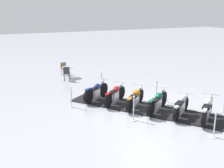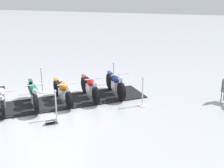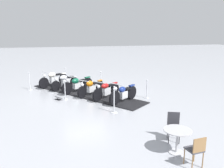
{
  "view_description": "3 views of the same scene",
  "coord_description": "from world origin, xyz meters",
  "px_view_note": "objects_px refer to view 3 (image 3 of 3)",
  "views": [
    {
      "loc": [
        10.54,
        -6.31,
        4.79
      ],
      "look_at": [
        -2.04,
        -0.89,
        0.83
      ],
      "focal_mm": 43.69,
      "sensor_mm": 36.0,
      "label": 1
    },
    {
      "loc": [
        -5.34,
        9.61,
        4.39
      ],
      "look_at": [
        -2.47,
        -0.3,
        0.97
      ],
      "focal_mm": 47.75,
      "sensor_mm": 36.0,
      "label": 2
    },
    {
      "loc": [
        -13.06,
        1.53,
        3.62
      ],
      "look_at": [
        -1.99,
        -1.17,
        0.97
      ],
      "focal_mm": 37.14,
      "sensor_mm": 36.0,
      "label": 3
    }
  ],
  "objects_px": {
    "motorcycle_navy": "(123,93)",
    "stanchion_left_mid": "(101,83)",
    "cafe_chair_near_table": "(196,149)",
    "info_placard": "(58,99)",
    "stanchion_right_rear": "(114,105)",
    "stanchion_left_front": "(66,77)",
    "motorcycle_forest": "(77,84)",
    "cafe_chair_across_table": "(174,125)",
    "stanchion_right_mid": "(65,93)",
    "cafe_table": "(177,135)",
    "motorcycle_cream": "(53,79)",
    "motorcycle_chrome": "(65,81)",
    "motorcycle_copper": "(91,87)",
    "stanchion_left_rear": "(147,92)",
    "stanchion_right_front": "(30,84)",
    "motorcycle_maroon": "(106,90)"
  },
  "relations": [
    {
      "from": "motorcycle_forest",
      "to": "info_placard",
      "type": "relative_size",
      "value": 4.42
    },
    {
      "from": "stanchion_left_mid",
      "to": "stanchion_right_mid",
      "type": "bearing_deg",
      "value": 128.06
    },
    {
      "from": "motorcycle_cream",
      "to": "cafe_chair_near_table",
      "type": "distance_m",
      "value": 10.97
    },
    {
      "from": "stanchion_left_rear",
      "to": "stanchion_right_rear",
      "type": "relative_size",
      "value": 0.9
    },
    {
      "from": "motorcycle_navy",
      "to": "info_placard",
      "type": "distance_m",
      "value": 3.5
    },
    {
      "from": "motorcycle_chrome",
      "to": "cafe_chair_across_table",
      "type": "bearing_deg",
      "value": 75.59
    },
    {
      "from": "motorcycle_chrome",
      "to": "stanchion_left_rear",
      "type": "bearing_deg",
      "value": 107.94
    },
    {
      "from": "stanchion_right_front",
      "to": "motorcycle_forest",
      "type": "bearing_deg",
      "value": -114.68
    },
    {
      "from": "cafe_chair_near_table",
      "to": "info_placard",
      "type": "bearing_deg",
      "value": 19.04
    },
    {
      "from": "motorcycle_copper",
      "to": "motorcycle_cream",
      "type": "bearing_deg",
      "value": -94.61
    },
    {
      "from": "motorcycle_forest",
      "to": "stanchion_right_mid",
      "type": "bearing_deg",
      "value": 22.99
    },
    {
      "from": "stanchion_left_mid",
      "to": "cafe_table",
      "type": "bearing_deg",
      "value": -174.9
    },
    {
      "from": "stanchion_left_mid",
      "to": "stanchion_left_front",
      "type": "relative_size",
      "value": 1.11
    },
    {
      "from": "stanchion_left_rear",
      "to": "stanchion_left_front",
      "type": "height_order",
      "value": "stanchion_left_rear"
    },
    {
      "from": "motorcycle_chrome",
      "to": "stanchion_left_mid",
      "type": "distance_m",
      "value": 2.24
    },
    {
      "from": "motorcycle_forest",
      "to": "cafe_table",
      "type": "height_order",
      "value": "motorcycle_forest"
    },
    {
      "from": "motorcycle_copper",
      "to": "cafe_chair_near_table",
      "type": "height_order",
      "value": "motorcycle_copper"
    },
    {
      "from": "stanchion_right_mid",
      "to": "stanchion_right_front",
      "type": "distance_m",
      "value": 3.31
    },
    {
      "from": "motorcycle_navy",
      "to": "stanchion_left_rear",
      "type": "distance_m",
      "value": 1.57
    },
    {
      "from": "motorcycle_maroon",
      "to": "stanchion_left_rear",
      "type": "distance_m",
      "value": 2.21
    },
    {
      "from": "stanchion_left_front",
      "to": "cafe_table",
      "type": "distance_m",
      "value": 11.18
    },
    {
      "from": "motorcycle_forest",
      "to": "cafe_table",
      "type": "relative_size",
      "value": 2.32
    },
    {
      "from": "motorcycle_maroon",
      "to": "stanchion_right_rear",
      "type": "xyz_separation_m",
      "value": [
        -2.16,
        0.11,
        -0.14
      ]
    },
    {
      "from": "cafe_chair_near_table",
      "to": "cafe_table",
      "type": "bearing_deg",
      "value": -0.0
    },
    {
      "from": "stanchion_left_front",
      "to": "motorcycle_forest",
      "type": "bearing_deg",
      "value": -170.34
    },
    {
      "from": "motorcycle_forest",
      "to": "cafe_chair_near_table",
      "type": "xyz_separation_m",
      "value": [
        -8.57,
        -2.34,
        0.03
      ]
    },
    {
      "from": "stanchion_right_rear",
      "to": "stanchion_left_front",
      "type": "bearing_deg",
      "value": 14.37
    },
    {
      "from": "motorcycle_maroon",
      "to": "cafe_chair_across_table",
      "type": "relative_size",
      "value": 1.81
    },
    {
      "from": "stanchion_left_rear",
      "to": "cafe_table",
      "type": "relative_size",
      "value": 1.22
    },
    {
      "from": "cafe_table",
      "to": "motorcycle_cream",
      "type": "bearing_deg",
      "value": 20.85
    },
    {
      "from": "cafe_table",
      "to": "cafe_chair_across_table",
      "type": "relative_size",
      "value": 0.88
    },
    {
      "from": "motorcycle_cream",
      "to": "cafe_chair_across_table",
      "type": "xyz_separation_m",
      "value": [
        -8.74,
        -3.91,
        0.0
      ]
    },
    {
      "from": "stanchion_left_front",
      "to": "cafe_chair_near_table",
      "type": "height_order",
      "value": "stanchion_left_front"
    },
    {
      "from": "stanchion_left_rear",
      "to": "cafe_table",
      "type": "xyz_separation_m",
      "value": [
        -5.63,
        1.3,
        0.2
      ]
    },
    {
      "from": "stanchion_left_mid",
      "to": "info_placard",
      "type": "relative_size",
      "value": 2.54
    },
    {
      "from": "stanchion_right_rear",
      "to": "info_placard",
      "type": "distance_m",
      "value": 3.56
    },
    {
      "from": "cafe_chair_across_table",
      "to": "stanchion_right_mid",
      "type": "bearing_deg",
      "value": -129.25
    },
    {
      "from": "motorcycle_cream",
      "to": "motorcycle_chrome",
      "type": "height_order",
      "value": "motorcycle_cream"
    },
    {
      "from": "motorcycle_cream",
      "to": "motorcycle_forest",
      "type": "xyz_separation_m",
      "value": [
        -1.76,
        -1.37,
        -0.04
      ]
    },
    {
      "from": "motorcycle_copper",
      "to": "info_placard",
      "type": "distance_m",
      "value": 1.92
    },
    {
      "from": "motorcycle_forest",
      "to": "cafe_table",
      "type": "distance_m",
      "value": 8.07
    },
    {
      "from": "stanchion_right_rear",
      "to": "cafe_chair_across_table",
      "type": "distance_m",
      "value": 3.32
    },
    {
      "from": "stanchion_right_front",
      "to": "cafe_table",
      "type": "relative_size",
      "value": 1.34
    },
    {
      "from": "stanchion_left_front",
      "to": "stanchion_right_front",
      "type": "xyz_separation_m",
      "value": [
        -1.79,
        2.28,
        0.06
      ]
    },
    {
      "from": "cafe_chair_near_table",
      "to": "motorcycle_navy",
      "type": "bearing_deg",
      "value": -3.98
    },
    {
      "from": "stanchion_right_front",
      "to": "stanchion_left_front",
      "type": "bearing_deg",
      "value": -51.94
    },
    {
      "from": "motorcycle_copper",
      "to": "stanchion_left_mid",
      "type": "relative_size",
      "value": 1.55
    },
    {
      "from": "stanchion_left_rear",
      "to": "stanchion_right_rear",
      "type": "xyz_separation_m",
      "value": [
        -1.79,
        2.28,
        0.0
      ]
    },
    {
      "from": "motorcycle_navy",
      "to": "stanchion_left_mid",
      "type": "xyz_separation_m",
      "value": [
        3.1,
        0.56,
        -0.11
      ]
    },
    {
      "from": "stanchion_right_rear",
      "to": "cafe_chair_near_table",
      "type": "xyz_separation_m",
      "value": [
        -4.65,
        -1.08,
        0.17
      ]
    }
  ]
}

